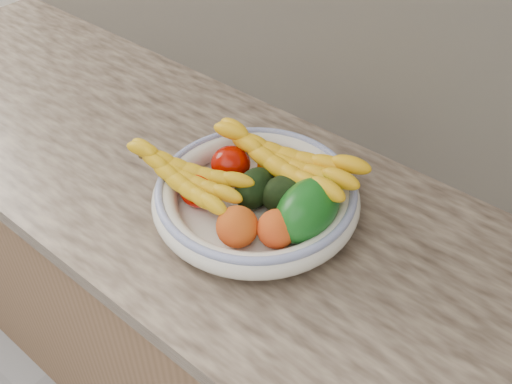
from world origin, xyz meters
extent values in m
cube|color=brown|center=(0.00, 1.68, 0.43)|extent=(2.40, 0.62, 0.86)
cube|color=tan|center=(0.00, 1.68, 0.88)|extent=(2.44, 0.66, 0.04)
cube|color=beige|center=(0.00, 1.99, 1.15)|extent=(2.40, 0.02, 0.50)
cylinder|color=white|center=(0.00, 1.66, 0.91)|extent=(0.13, 0.13, 0.02)
cylinder|color=white|center=(0.00, 1.66, 0.92)|extent=(0.32, 0.32, 0.01)
torus|color=white|center=(0.00, 1.66, 0.95)|extent=(0.39, 0.39, 0.05)
torus|color=#3A4BA5|center=(0.00, 1.66, 0.97)|extent=(0.37, 0.37, 0.02)
ellipsoid|color=#FD6105|center=(-0.03, 1.74, 0.95)|extent=(0.06, 0.06, 0.05)
ellipsoid|color=#F76705|center=(0.04, 1.75, 0.95)|extent=(0.06, 0.06, 0.05)
ellipsoid|color=#A40B00|center=(-0.09, 1.69, 0.96)|extent=(0.10, 0.10, 0.07)
ellipsoid|color=#C40900|center=(-0.08, 1.59, 0.96)|extent=(0.07, 0.07, 0.06)
ellipsoid|color=black|center=(-0.01, 1.66, 0.96)|extent=(0.09, 0.11, 0.07)
ellipsoid|color=black|center=(0.06, 1.69, 0.96)|extent=(0.13, 0.13, 0.08)
ellipsoid|color=#0F5414|center=(0.11, 1.67, 0.98)|extent=(0.14, 0.16, 0.13)
ellipsoid|color=orange|center=(0.04, 1.57, 0.97)|extent=(0.08, 0.08, 0.07)
ellipsoid|color=orange|center=(0.09, 1.60, 0.97)|extent=(0.08, 0.08, 0.07)
camera|label=1|loc=(0.50, 1.05, 1.67)|focal=40.00mm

